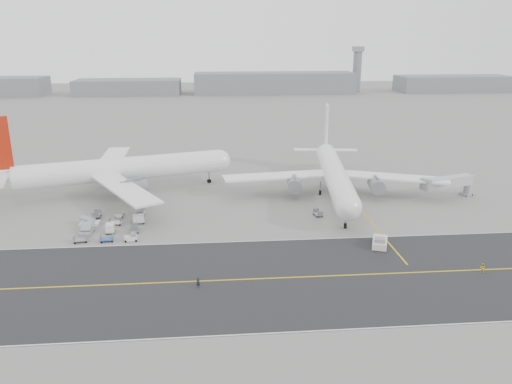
{
  "coord_description": "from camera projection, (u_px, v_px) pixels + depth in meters",
  "views": [
    {
      "loc": [
        -3.19,
        -91.53,
        38.09
      ],
      "look_at": [
        5.81,
        12.0,
        5.55
      ],
      "focal_mm": 35.0,
      "sensor_mm": 36.0,
      "label": 1
    }
  ],
  "objects": [
    {
      "name": "control_tower",
      "position": [
        357.0,
        68.0,
        354.02
      ],
      "size": [
        7.0,
        7.0,
        31.25
      ],
      "color": "slate",
      "rests_on": "ground"
    },
    {
      "name": "horizon_buildings",
      "position": [
        260.0,
        93.0,
        348.33
      ],
      "size": [
        520.0,
        28.0,
        28.0
      ],
      "primitive_type": null,
      "color": "slate",
      "rests_on": "ground"
    },
    {
      "name": "ground_crew_b",
      "position": [
        482.0,
        268.0,
        83.91
      ],
      "size": [
        0.99,
        0.91,
        1.66
      ],
      "primitive_type": "imported",
      "rotation": [
        0.0,
        0.0,
        2.71
      ],
      "color": "yellow",
      "rests_on": "ground"
    },
    {
      "name": "stray_dolly",
      "position": [
        318.0,
        216.0,
        110.46
      ],
      "size": [
        1.95,
        2.63,
        1.45
      ],
      "primitive_type": null,
      "rotation": [
        0.0,
        0.0,
        0.23
      ],
      "color": "silver",
      "rests_on": "ground"
    },
    {
      "name": "ground_crew_a",
      "position": [
        198.0,
        282.0,
        78.74
      ],
      "size": [
        0.77,
        0.64,
        1.81
      ],
      "primitive_type": "imported",
      "rotation": [
        0.0,
        0.0,
        0.37
      ],
      "color": "black",
      "rests_on": "ground"
    },
    {
      "name": "taxiway",
      "position": [
        267.0,
        278.0,
        81.98
      ],
      "size": [
        220.0,
        59.0,
        0.03
      ],
      "color": "#29292B",
      "rests_on": "ground"
    },
    {
      "name": "gse_cluster",
      "position": [
        113.0,
        228.0,
        103.32
      ],
      "size": [
        18.02,
        21.84,
        1.98
      ],
      "primitive_type": null,
      "rotation": [
        0.0,
        0.0,
        0.04
      ],
      "color": "gray",
      "rests_on": "ground"
    },
    {
      "name": "airliner_b",
      "position": [
        334.0,
        174.0,
        123.19
      ],
      "size": [
        55.36,
        56.29,
        19.46
      ],
      "rotation": [
        0.0,
        0.0,
        -0.13
      ],
      "color": "white",
      "rests_on": "ground"
    },
    {
      "name": "ground",
      "position": [
        232.0,
        237.0,
        98.67
      ],
      "size": [
        700.0,
        700.0,
        0.0
      ],
      "primitive_type": "plane",
      "color": "gray",
      "rests_on": "ground"
    },
    {
      "name": "jet_bridge",
      "position": [
        448.0,
        183.0,
        121.41
      ],
      "size": [
        14.89,
        7.02,
        5.6
      ],
      "rotation": [
        0.0,
        0.0,
        0.3
      ],
      "color": "gray",
      "rests_on": "ground"
    },
    {
      "name": "airliner_a",
      "position": [
        117.0,
        169.0,
        125.58
      ],
      "size": [
        58.8,
        57.55,
        20.78
      ],
      "rotation": [
        0.0,
        0.0,
        1.84
      ],
      "color": "white",
      "rests_on": "ground"
    },
    {
      "name": "pushback_tug",
      "position": [
        380.0,
        242.0,
        94.24
      ],
      "size": [
        4.38,
        7.27,
        2.07
      ],
      "rotation": [
        0.0,
        0.0,
        -0.35
      ],
      "color": "beige",
      "rests_on": "ground"
    }
  ]
}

